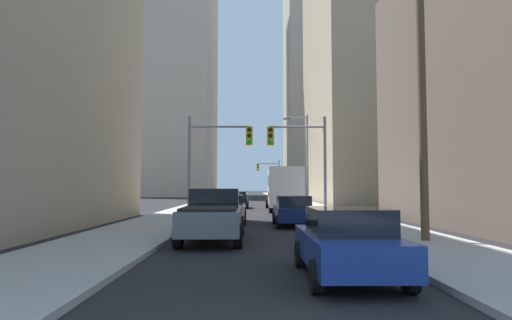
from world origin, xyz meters
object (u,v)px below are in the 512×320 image
at_px(sedan_blue, 347,243).
at_px(traffic_signal_far_right, 269,173).
at_px(sedan_beige, 228,209).
at_px(sedan_black, 238,200).
at_px(pickup_truck_grey, 213,215).
at_px(traffic_signal_near_left, 217,150).
at_px(city_bus, 283,187).
at_px(sedan_navy, 293,211).
at_px(traffic_signal_near_right, 300,151).

xyz_separation_m(sedan_blue, traffic_signal_far_right, (0.72, 55.14, 3.25)).
relative_size(sedan_beige, sedan_black, 0.99).
bearing_deg(pickup_truck_grey, traffic_signal_far_right, 85.11).
relative_size(traffic_signal_near_left, traffic_signal_far_right, 1.00).
relative_size(sedan_black, traffic_signal_far_right, 0.71).
xyz_separation_m(city_bus, sedan_navy, (-0.58, -14.16, -1.16)).
bearing_deg(traffic_signal_near_right, city_bus, 90.54).
xyz_separation_m(sedan_beige, traffic_signal_near_left, (-0.70, 0.92, 3.27)).
bearing_deg(traffic_signal_far_right, sedan_black, -99.18).
bearing_deg(sedan_blue, city_bus, 88.62).
bearing_deg(traffic_signal_near_right, traffic_signal_far_right, 90.04).
bearing_deg(pickup_truck_grey, traffic_signal_near_left, 93.66).
distance_m(sedan_beige, sedan_black, 16.32).
bearing_deg(sedan_blue, sedan_black, 96.01).
bearing_deg(city_bus, sedan_blue, -91.38).
xyz_separation_m(sedan_beige, sedan_black, (0.07, 16.32, 0.00)).
relative_size(sedan_navy, traffic_signal_near_right, 0.70).
height_order(city_bus, traffic_signal_far_right, traffic_signal_far_right).
distance_m(pickup_truck_grey, sedan_black, 24.16).
xyz_separation_m(pickup_truck_grey, sedan_navy, (3.50, 5.86, -0.16)).
xyz_separation_m(city_bus, sedan_blue, (-0.64, -26.56, -1.16)).
distance_m(traffic_signal_near_left, traffic_signal_near_right, 4.75).
bearing_deg(traffic_signal_near_right, sedan_black, 104.49).
bearing_deg(sedan_navy, traffic_signal_near_left, 144.55).
bearing_deg(traffic_signal_far_right, sedan_beige, -95.63).
height_order(sedan_navy, sedan_black, same).
xyz_separation_m(city_bus, traffic_signal_near_right, (0.11, -11.27, 2.09)).
xyz_separation_m(pickup_truck_grey, sedan_black, (0.21, 24.15, -0.16)).
xyz_separation_m(pickup_truck_grey, traffic_signal_far_right, (4.16, 48.61, 3.09)).
relative_size(pickup_truck_grey, sedan_black, 1.28).
distance_m(pickup_truck_grey, sedan_beige, 7.84).
bearing_deg(pickup_truck_grey, city_bus, 78.48).
bearing_deg(sedan_blue, traffic_signal_near_right, 87.20).
height_order(sedan_black, traffic_signal_far_right, traffic_signal_far_right).
height_order(sedan_navy, traffic_signal_near_right, traffic_signal_near_right).
relative_size(pickup_truck_grey, traffic_signal_near_left, 0.90).
height_order(sedan_blue, traffic_signal_near_left, traffic_signal_near_left).
bearing_deg(sedan_black, sedan_blue, -83.99).
height_order(pickup_truck_grey, traffic_signal_near_right, traffic_signal_near_right).
relative_size(sedan_blue, traffic_signal_near_left, 0.70).
xyz_separation_m(traffic_signal_near_left, traffic_signal_far_right, (4.72, 39.86, -0.01)).
bearing_deg(city_bus, sedan_beige, -107.91).
xyz_separation_m(sedan_beige, traffic_signal_far_right, (4.02, 40.77, 3.25)).
bearing_deg(pickup_truck_grey, sedan_navy, 59.13).
bearing_deg(sedan_navy, city_bus, 87.67).
relative_size(sedan_black, traffic_signal_near_left, 0.71).
xyz_separation_m(sedan_navy, traffic_signal_near_right, (0.68, 2.89, 3.25)).
relative_size(sedan_navy, sedan_beige, 1.00).
bearing_deg(traffic_signal_near_right, sedan_blue, -92.80).
xyz_separation_m(sedan_beige, traffic_signal_near_right, (4.04, 0.92, 3.25)).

